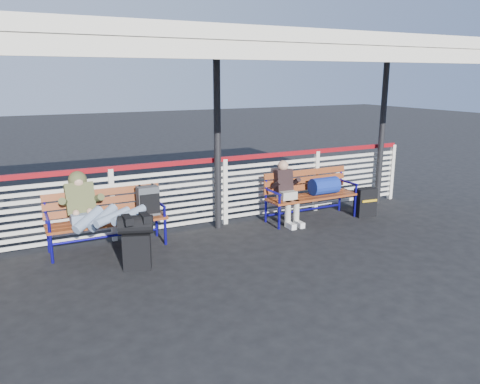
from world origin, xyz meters
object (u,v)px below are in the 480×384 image
companion_person (287,192)px  suitcase_side (365,202)px  bench_left (119,209)px  bench_right (316,188)px  luggage_stack (136,240)px  traveler_man (100,213)px

companion_person → suitcase_side: bearing=-10.5°
bench_left → suitcase_side: 4.61m
bench_left → companion_person: bearing=-3.5°
bench_left → companion_person: 2.98m
bench_right → companion_person: size_ratio=1.57×
bench_left → luggage_stack: bearing=-90.5°
luggage_stack → bench_right: (3.64, 0.86, 0.16)m
bench_left → suitcase_side: size_ratio=3.29×
luggage_stack → bench_left: bearing=108.8°
luggage_stack → traveler_man: 0.80m
luggage_stack → suitcase_side: (4.58, 0.55, -0.15)m
bench_left → bench_right: bench_left is taller
bench_left → bench_right: bearing=-2.7°
bench_right → suitcase_side: 1.04m
suitcase_side → companion_person: bearing=174.8°
bench_left → companion_person: size_ratio=1.57×
luggage_stack → traveler_man: (-0.35, 0.67, 0.26)m
traveler_man → bench_right: bearing=2.7°
traveler_man → companion_person: traveler_man is taller
luggage_stack → suitcase_side: 4.61m
bench_left → companion_person: companion_person is taller
luggage_stack → bench_left: size_ratio=0.43×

